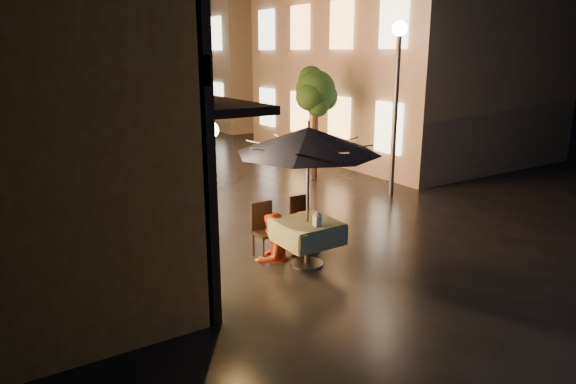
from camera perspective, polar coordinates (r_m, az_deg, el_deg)
ground at (r=9.96m, az=6.72°, el=-5.47°), size 90.00×90.00×0.00m
east_building_near at (r=19.18m, az=12.36°, el=14.63°), size 7.30×9.30×6.80m
east_building_far at (r=28.54m, az=-4.63°, el=15.51°), size 7.30×10.30×7.30m
street_tree at (r=14.41m, az=3.10°, el=10.91°), size 1.43×1.20×3.15m
streetlamp_near at (r=12.83m, az=12.02°, el=12.30°), size 0.36×0.36×4.23m
streetlamp_far at (r=22.99m, az=-9.92°, el=13.57°), size 0.36×0.36×4.23m
cafe_table at (r=8.65m, az=2.15°, el=-4.48°), size 0.99×0.99×0.78m
patio_umbrella at (r=8.25m, az=2.25°, el=5.77°), size 2.38×2.38×2.46m
cafe_chair_left at (r=9.05m, az=-2.61°, el=-3.91°), size 0.42×0.42×0.97m
cafe_chair_right at (r=9.45m, az=1.60°, el=-3.05°), size 0.42×0.42×0.97m
table_lantern at (r=8.33m, az=3.26°, el=-2.88°), size 0.16×0.16×0.25m
person_orange at (r=8.82m, az=-1.85°, el=-2.52°), size 0.95×0.85×1.63m
person_yellow at (r=9.21m, az=1.90°, el=-2.28°), size 1.03×0.71×1.47m
bicycle_0 at (r=11.86m, az=-15.14°, el=-0.27°), size 1.74×0.78×0.88m
bicycle_1 at (r=12.79m, az=-15.40°, el=1.36°), size 1.92×1.12×1.11m
bicycle_2 at (r=12.78m, az=-17.09°, el=0.67°), size 1.76×0.99×0.88m
bicycle_3 at (r=13.87m, az=-17.48°, el=2.02°), size 1.73×0.79×1.00m
bicycle_4 at (r=15.01m, az=-17.98°, el=2.79°), size 1.82×0.85×0.92m
bicycle_5 at (r=16.06m, az=-18.70°, el=3.45°), size 1.52×0.63×0.89m
bicycle_6 at (r=17.40m, az=-20.75°, el=3.98°), size 1.56×0.65×0.80m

